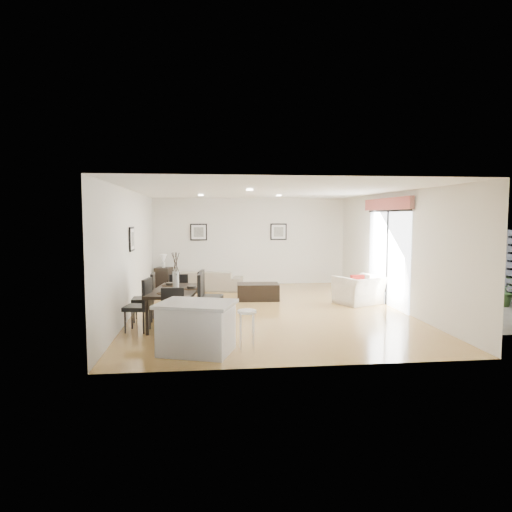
{
  "coord_description": "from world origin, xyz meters",
  "views": [
    {
      "loc": [
        -1.4,
        -10.23,
        2.14
      ],
      "look_at": [
        -0.21,
        0.4,
        1.2
      ],
      "focal_mm": 32.0,
      "sensor_mm": 36.0,
      "label": 1
    }
  ],
  "objects": [
    {
      "name": "dining_chair_head",
      "position": [
        -1.98,
        -2.32,
        0.5
      ],
      "size": [
        0.4,
        0.4,
        0.89
      ],
      "rotation": [
        0.0,
        0.0,
        -0.01
      ],
      "color": "black",
      "rests_on": "ground"
    },
    {
      "name": "sofa",
      "position": [
        -1.34,
        2.93,
        0.28
      ],
      "size": [
        2.07,
        1.19,
        0.57
      ],
      "primitive_type": "imported",
      "rotation": [
        0.0,
        0.0,
        2.91
      ],
      "color": "gray",
      "rests_on": "ground"
    },
    {
      "name": "armchair",
      "position": [
        2.34,
        0.43,
        0.34
      ],
      "size": [
        1.34,
        1.28,
        0.69
      ],
      "primitive_type": "imported",
      "rotation": [
        0.0,
        0.0,
        3.57
      ],
      "color": "white",
      "rests_on": "ground"
    },
    {
      "name": "vase",
      "position": [
        -1.98,
        -1.26,
        1.04
      ],
      "size": [
        0.79,
        1.3,
        0.73
      ],
      "color": "white",
      "rests_on": "dining_table"
    },
    {
      "name": "wall_right",
      "position": [
        3.0,
        0.0,
        1.35
      ],
      "size": [
        0.04,
        8.0,
        2.7
      ],
      "primitive_type": "cube",
      "color": "silver",
      "rests_on": "ground"
    },
    {
      "name": "wall_back",
      "position": [
        0.0,
        4.0,
        1.35
      ],
      "size": [
        6.0,
        0.04,
        2.7
      ],
      "primitive_type": "cube",
      "color": "silver",
      "rests_on": "ground"
    },
    {
      "name": "courtyard",
      "position": [
        6.16,
        0.87,
        0.92
      ],
      "size": [
        6.0,
        6.0,
        2.0
      ],
      "color": "gray",
      "rests_on": "ground"
    },
    {
      "name": "dining_table",
      "position": [
        -1.98,
        -1.26,
        0.64
      ],
      "size": [
        1.08,
        1.81,
        0.71
      ],
      "rotation": [
        0.0,
        0.0,
        -0.14
      ],
      "color": "black",
      "rests_on": "ground"
    },
    {
      "name": "dining_chair_efar",
      "position": [
        -1.38,
        -0.82,
        0.57
      ],
      "size": [
        0.53,
        0.53,
        1.02
      ],
      "rotation": [
        0.0,
        0.0,
        1.38
      ],
      "color": "black",
      "rests_on": "ground"
    },
    {
      "name": "wall_front",
      "position": [
        0.0,
        -4.0,
        1.35
      ],
      "size": [
        6.0,
        0.04,
        2.7
      ],
      "primitive_type": "cube",
      "color": "silver",
      "rests_on": "ground"
    },
    {
      "name": "dining_chair_enear",
      "position": [
        -1.39,
        -1.68,
        0.59
      ],
      "size": [
        0.52,
        0.52,
        1.07
      ],
      "rotation": [
        0.0,
        0.0,
        1.48
      ],
      "color": "black",
      "rests_on": "ground"
    },
    {
      "name": "kitchen_island",
      "position": [
        -1.55,
        -3.16,
        0.41
      ],
      "size": [
        1.37,
        1.2,
        0.8
      ],
      "rotation": [
        0.0,
        0.0,
        -0.33
      ],
      "color": "silver",
      "rests_on": "ground"
    },
    {
      "name": "framed_print_left_wall",
      "position": [
        -2.97,
        -0.2,
        1.65
      ],
      "size": [
        0.04,
        0.52,
        0.52
      ],
      "rotation": [
        0.0,
        0.0,
        1.57
      ],
      "color": "black",
      "rests_on": "wall_left"
    },
    {
      "name": "cushion",
      "position": [
        2.24,
        0.33,
        0.56
      ],
      "size": [
        0.35,
        0.17,
        0.34
      ],
      "primitive_type": "cube",
      "rotation": [
        0.0,
        0.0,
        3.35
      ],
      "color": "maroon",
      "rests_on": "armchair"
    },
    {
      "name": "dining_chair_foot",
      "position": [
        -1.98,
        -0.2,
        0.49
      ],
      "size": [
        0.4,
        0.4,
        0.88
      ],
      "rotation": [
        0.0,
        0.0,
        3.16
      ],
      "color": "black",
      "rests_on": "ground"
    },
    {
      "name": "side_table",
      "position": [
        -2.66,
        3.66,
        0.3
      ],
      "size": [
        0.56,
        0.56,
        0.6
      ],
      "primitive_type": "cube",
      "rotation": [
        0.0,
        0.0,
        -0.3
      ],
      "color": "black",
      "rests_on": "ground"
    },
    {
      "name": "courtyard_plant_b",
      "position": [
        5.55,
        1.54,
        0.35
      ],
      "size": [
        0.44,
        0.44,
        0.7
      ],
      "primitive_type": "imported",
      "rotation": [
        0.0,
        0.0,
        -0.12
      ],
      "color": "#324F22",
      "rests_on": "ground"
    },
    {
      "name": "table_lamp",
      "position": [
        -2.66,
        3.66,
        0.86
      ],
      "size": [
        0.21,
        0.21,
        0.4
      ],
      "color": "white",
      "rests_on": "side_table"
    },
    {
      "name": "ground",
      "position": [
        0.0,
        0.0,
        0.0
      ],
      "size": [
        8.0,
        8.0,
        0.0
      ],
      "primitive_type": "plane",
      "color": "tan",
      "rests_on": "ground"
    },
    {
      "name": "dining_chair_wfar",
      "position": [
        -2.58,
        -0.83,
        0.55
      ],
      "size": [
        0.45,
        0.45,
        0.98
      ],
      "rotation": [
        0.0,
        0.0,
        -1.56
      ],
      "color": "black",
      "rests_on": "ground"
    },
    {
      "name": "framed_print_back_right",
      "position": [
        0.9,
        3.97,
        1.65
      ],
      "size": [
        0.52,
        0.04,
        0.52
      ],
      "color": "black",
      "rests_on": "wall_back"
    },
    {
      "name": "bar_stool",
      "position": [
        -0.75,
        -3.16,
        0.57
      ],
      "size": [
        0.3,
        0.3,
        0.66
      ],
      "color": "white",
      "rests_on": "ground"
    },
    {
      "name": "sliding_door",
      "position": [
        2.96,
        0.3,
        1.66
      ],
      "size": [
        0.12,
        2.7,
        2.57
      ],
      "color": "white",
      "rests_on": "wall_right"
    },
    {
      "name": "coffee_table",
      "position": [
        -0.07,
        1.23,
        0.21
      ],
      "size": [
        1.09,
        0.7,
        0.42
      ],
      "primitive_type": "cube",
      "rotation": [
        0.0,
        0.0,
        -0.06
      ],
      "color": "black",
      "rests_on": "ground"
    },
    {
      "name": "dining_chair_wnear",
      "position": [
        -2.58,
        -1.71,
        0.55
      ],
      "size": [
        0.53,
        0.53,
        0.99
      ],
      "rotation": [
        0.0,
        0.0,
        -1.78
      ],
      "color": "black",
      "rests_on": "ground"
    },
    {
      "name": "courtyard_plant_a",
      "position": [
        5.67,
        -0.22,
        0.37
      ],
      "size": [
        0.8,
        0.73,
        0.74
      ],
      "primitive_type": "imported",
      "rotation": [
        0.0,
        0.0,
        -0.26
      ],
      "color": "#324F22",
      "rests_on": "ground"
    },
    {
      "name": "wall_left",
      "position": [
        -3.0,
        0.0,
        1.35
      ],
      "size": [
        0.04,
        8.0,
        2.7
      ],
      "primitive_type": "cube",
      "color": "silver",
      "rests_on": "ground"
    },
    {
      "name": "ceiling",
      "position": [
        0.0,
        0.0,
        2.7
      ],
      "size": [
        6.0,
        8.0,
        0.02
      ],
      "primitive_type": "cube",
      "color": "white",
      "rests_on": "wall_back"
    },
    {
      "name": "framed_print_back_left",
      "position": [
        -1.6,
        3.97,
        1.65
      ],
      "size": [
        0.52,
        0.04,
        0.52
      ],
      "color": "black",
      "rests_on": "wall_back"
    }
  ]
}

